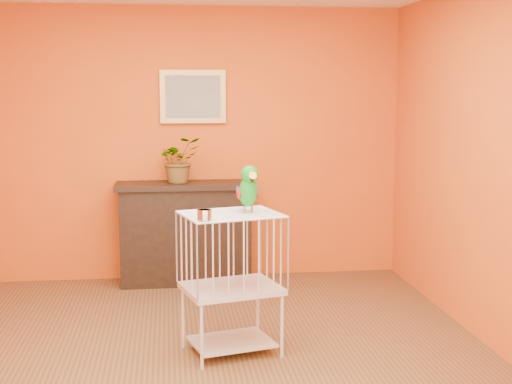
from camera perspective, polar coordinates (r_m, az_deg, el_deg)
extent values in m
plane|color=brown|center=(4.94, -3.84, -13.33)|extent=(4.50, 4.50, 0.00)
plane|color=#CE5713|center=(6.87, -5.03, 3.85)|extent=(4.00, 0.00, 4.00)
plane|color=#CE5713|center=(2.41, -1.05, -3.93)|extent=(4.00, 0.00, 4.00)
plane|color=#CE5713|center=(5.14, 18.89, 2.04)|extent=(0.00, 4.50, 4.50)
cube|color=black|center=(6.76, -5.64, -3.48)|extent=(1.21, 0.40, 0.90)
cube|color=black|center=(6.68, -5.70, 0.54)|extent=(1.29, 0.46, 0.05)
cube|color=black|center=(6.58, -5.60, -3.79)|extent=(0.84, 0.02, 0.45)
cube|color=#581920|center=(6.73, -7.77, -4.44)|extent=(0.05, 0.18, 0.28)
cube|color=#324120|center=(6.73, -7.08, -4.43)|extent=(0.05, 0.18, 0.28)
cube|color=#581920|center=(6.73, -6.31, -4.41)|extent=(0.05, 0.18, 0.28)
cube|color=#324120|center=(6.73, -5.45, -4.40)|extent=(0.05, 0.18, 0.28)
cube|color=#581920|center=(6.74, -4.59, -4.38)|extent=(0.05, 0.18, 0.28)
imported|color=#26722D|center=(6.65, -6.18, 2.15)|extent=(0.51, 0.54, 0.33)
cube|color=#B98C42|center=(6.82, -5.07, 7.61)|extent=(0.62, 0.03, 0.50)
cube|color=gray|center=(6.80, -5.06, 7.61)|extent=(0.52, 0.01, 0.40)
cube|color=silver|center=(5.06, -1.96, -11.86)|extent=(0.63, 0.54, 0.02)
cube|color=silver|center=(4.94, -1.98, -7.71)|extent=(0.74, 0.63, 0.04)
cube|color=silver|center=(4.82, -2.01, -1.80)|extent=(0.74, 0.63, 0.01)
cylinder|color=silver|center=(4.73, -4.37, -11.50)|extent=(0.02, 0.02, 0.44)
cylinder|color=silver|center=(4.92, 2.10, -10.70)|extent=(0.02, 0.02, 0.44)
cylinder|color=silver|center=(5.12, -5.86, -9.95)|extent=(0.02, 0.02, 0.44)
cylinder|color=silver|center=(5.30, 0.15, -9.29)|extent=(0.02, 0.02, 0.44)
cylinder|color=silver|center=(4.56, -4.13, -1.84)|extent=(0.10, 0.10, 0.07)
cylinder|color=#59544C|center=(4.86, -0.92, -1.42)|extent=(0.01, 0.01, 0.05)
cylinder|color=#59544C|center=(4.87, -0.33, -1.39)|extent=(0.01, 0.01, 0.05)
ellipsoid|color=#109619|center=(4.85, -0.63, 0.02)|extent=(0.15, 0.20, 0.23)
ellipsoid|color=#109619|center=(4.80, -0.51, 1.44)|extent=(0.13, 0.14, 0.11)
cone|color=orange|center=(4.75, -0.33, 1.22)|extent=(0.07, 0.08, 0.07)
cone|color=black|center=(4.76, -0.37, 0.99)|extent=(0.03, 0.03, 0.03)
sphere|color=black|center=(4.76, -0.90, 1.55)|extent=(0.02, 0.02, 0.02)
sphere|color=black|center=(4.79, 0.01, 1.58)|extent=(0.02, 0.02, 0.02)
ellipsoid|color=#A50C0C|center=(4.84, -1.40, -0.11)|extent=(0.04, 0.07, 0.08)
ellipsoid|color=navy|center=(4.88, 0.07, -0.05)|extent=(0.04, 0.07, 0.08)
cone|color=#109619|center=(4.93, -0.88, -0.75)|extent=(0.10, 0.17, 0.13)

